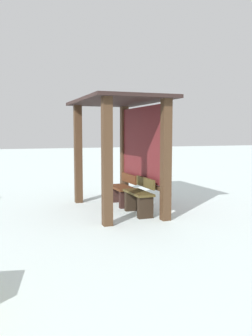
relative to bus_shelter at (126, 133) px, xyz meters
name	(u,v)px	position (x,y,z in m)	size (l,w,h in m)	color
ground_plane	(117,210)	(0.00, -0.19, -1.65)	(60.00, 60.00, 0.00)	white
bus_shelter	(126,133)	(0.00, 0.00, 0.00)	(2.75, 1.62, 2.37)	#46301E
bench_left_inside	(122,192)	(-0.51, 0.11, -1.34)	(0.92, 0.41, 0.71)	#562E18
bench_center_inside	(139,198)	(0.51, 0.11, -1.32)	(0.92, 0.35, 0.75)	#4C3F1E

